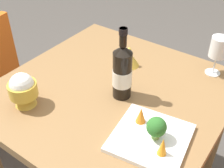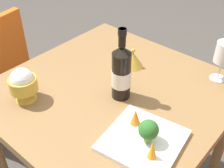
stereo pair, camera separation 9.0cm
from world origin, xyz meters
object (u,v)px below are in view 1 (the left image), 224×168
(serving_plate, at_px, (150,138))
(carrot_garnish_left, at_px, (141,115))
(wine_glass, at_px, (219,48))
(wine_bottle, at_px, (122,72))
(broccoli_floret, at_px, (156,127))
(rice_bowl, at_px, (23,89))
(rice_bowl_lid, at_px, (129,58))
(carrot_garnish_right, at_px, (163,146))

(serving_plate, relative_size, carrot_garnish_left, 4.52)
(wine_glass, relative_size, serving_plate, 0.63)
(wine_bottle, height_order, broccoli_floret, wine_bottle)
(wine_bottle, relative_size, serving_plate, 1.06)
(wine_bottle, distance_m, carrot_garnish_left, 0.19)
(rice_bowl, bearing_deg, serving_plate, 14.24)
(broccoli_floret, bearing_deg, carrot_garnish_left, 154.95)
(wine_bottle, xyz_separation_m, rice_bowl_lid, (-0.10, 0.20, -0.08))
(carrot_garnish_right, bearing_deg, carrot_garnish_left, 146.82)
(wine_glass, xyz_separation_m, rice_bowl_lid, (-0.35, -0.17, -0.09))
(wine_bottle, xyz_separation_m, serving_plate, (0.21, -0.14, -0.11))
(carrot_garnish_left, bearing_deg, broccoli_floret, -25.05)
(rice_bowl_lid, bearing_deg, wine_bottle, -64.04)
(rice_bowl_lid, xyz_separation_m, carrot_garnish_left, (0.25, -0.31, 0.01))
(wine_glass, height_order, serving_plate, wine_glass)
(rice_bowl, xyz_separation_m, carrot_garnish_right, (0.55, 0.08, -0.02))
(rice_bowl, distance_m, rice_bowl_lid, 0.50)
(rice_bowl, xyz_separation_m, broccoli_floret, (0.50, 0.13, -0.01))
(rice_bowl, bearing_deg, wine_bottle, 43.98)
(carrot_garnish_left, bearing_deg, wine_bottle, 145.95)
(wine_bottle, xyz_separation_m, rice_bowl, (-0.27, -0.26, -0.04))
(rice_bowl, distance_m, broccoli_floret, 0.52)
(wine_glass, bearing_deg, rice_bowl_lid, -154.31)
(wine_bottle, relative_size, carrot_garnish_right, 4.43)
(wine_bottle, distance_m, serving_plate, 0.28)
(rice_bowl_lid, bearing_deg, wine_glass, 25.69)
(wine_bottle, bearing_deg, broccoli_floret, -31.07)
(broccoli_floret, distance_m, carrot_garnish_right, 0.07)
(wine_glass, bearing_deg, carrot_garnish_right, -86.58)
(rice_bowl_lid, xyz_separation_m, broccoli_floret, (0.33, -0.34, 0.03))
(rice_bowl, xyz_separation_m, rice_bowl_lid, (0.18, 0.47, -0.04))
(wine_bottle, distance_m, wine_glass, 0.44)
(broccoli_floret, distance_m, carrot_garnish_left, 0.09)
(broccoli_floret, bearing_deg, rice_bowl_lid, 133.86)
(wine_bottle, bearing_deg, carrot_garnish_right, -33.65)
(wine_glass, height_order, broccoli_floret, wine_glass)
(rice_bowl, relative_size, carrot_garnish_left, 2.26)
(serving_plate, bearing_deg, wine_bottle, 146.67)
(rice_bowl_lid, relative_size, carrot_garnish_right, 1.48)
(rice_bowl_lid, xyz_separation_m, serving_plate, (0.31, -0.35, -0.03))
(rice_bowl, distance_m, serving_plate, 0.51)
(wine_bottle, bearing_deg, rice_bowl, -136.02)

